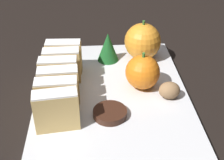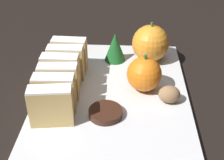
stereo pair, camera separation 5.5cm
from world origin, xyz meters
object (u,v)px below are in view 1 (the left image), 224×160
(orange_near, at_px, (143,72))
(orange_far, at_px, (143,41))
(walnut, at_px, (169,90))
(chocolate_cookie, at_px, (110,113))

(orange_near, bearing_deg, orange_far, 81.61)
(orange_far, height_order, walnut, orange_far)
(orange_near, height_order, orange_far, orange_far)
(orange_far, distance_m, walnut, 0.15)
(orange_near, distance_m, chocolate_cookie, 0.11)
(orange_near, distance_m, orange_far, 0.11)
(orange_near, bearing_deg, walnut, -40.79)
(orange_near, distance_m, walnut, 0.06)
(walnut, height_order, chocolate_cookie, walnut)
(orange_far, bearing_deg, walnut, -79.71)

